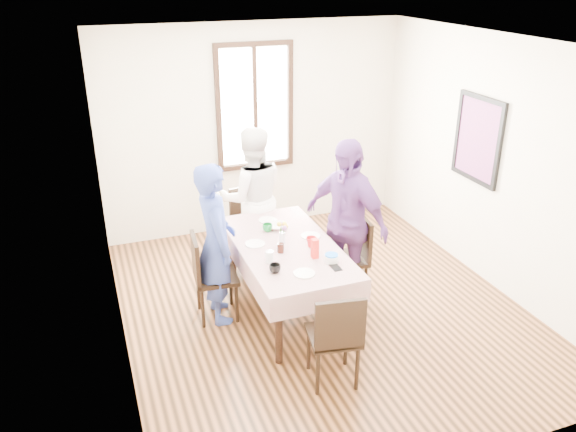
{
  "coord_description": "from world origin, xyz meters",
  "views": [
    {
      "loc": [
        -2.12,
        -4.73,
        3.34
      ],
      "look_at": [
        -0.37,
        0.02,
        1.1
      ],
      "focal_mm": 35.85,
      "sensor_mm": 36.0,
      "label": 1
    }
  ],
  "objects_px": {
    "chair_far": "(253,227)",
    "chair_left": "(216,277)",
    "dining_table": "(286,279)",
    "chair_near": "(333,335)",
    "chair_right": "(346,259)",
    "person_right": "(346,222)",
    "person_far": "(253,198)",
    "person_left": "(216,243)"
  },
  "relations": [
    {
      "from": "dining_table",
      "to": "chair_near",
      "type": "bearing_deg",
      "value": -90.0
    },
    {
      "from": "person_left",
      "to": "person_far",
      "type": "distance_m",
      "value": 1.19
    },
    {
      "from": "person_far",
      "to": "person_right",
      "type": "xyz_separation_m",
      "value": [
        0.67,
        -1.08,
        0.05
      ]
    },
    {
      "from": "chair_left",
      "to": "chair_right",
      "type": "xyz_separation_m",
      "value": [
        1.39,
        -0.1,
        0.0
      ]
    },
    {
      "from": "chair_far",
      "to": "chair_left",
      "type": "bearing_deg",
      "value": 47.73
    },
    {
      "from": "dining_table",
      "to": "chair_far",
      "type": "height_order",
      "value": "chair_far"
    },
    {
      "from": "chair_left",
      "to": "chair_right",
      "type": "distance_m",
      "value": 1.39
    },
    {
      "from": "dining_table",
      "to": "chair_left",
      "type": "height_order",
      "value": "chair_left"
    },
    {
      "from": "chair_far",
      "to": "person_right",
      "type": "xyz_separation_m",
      "value": [
        0.67,
        -1.1,
        0.43
      ]
    },
    {
      "from": "chair_left",
      "to": "person_far",
      "type": "height_order",
      "value": "person_far"
    },
    {
      "from": "chair_far",
      "to": "person_left",
      "type": "bearing_deg",
      "value": 48.45
    },
    {
      "from": "chair_near",
      "to": "chair_far",
      "type": "bearing_deg",
      "value": 99.5
    },
    {
      "from": "chair_far",
      "to": "person_left",
      "type": "height_order",
      "value": "person_left"
    },
    {
      "from": "chair_left",
      "to": "person_right",
      "type": "relative_size",
      "value": 0.51
    },
    {
      "from": "chair_left",
      "to": "chair_far",
      "type": "height_order",
      "value": "same"
    },
    {
      "from": "chair_left",
      "to": "chair_near",
      "type": "distance_m",
      "value": 1.48
    },
    {
      "from": "chair_right",
      "to": "person_far",
      "type": "xyz_separation_m",
      "value": [
        -0.69,
        1.08,
        0.38
      ]
    },
    {
      "from": "person_left",
      "to": "person_far",
      "type": "bearing_deg",
      "value": -33.61
    },
    {
      "from": "chair_near",
      "to": "person_far",
      "type": "bearing_deg",
      "value": 99.5
    },
    {
      "from": "chair_far",
      "to": "person_far",
      "type": "relative_size",
      "value": 0.54
    },
    {
      "from": "chair_right",
      "to": "chair_far",
      "type": "bearing_deg",
      "value": 39.08
    },
    {
      "from": "dining_table",
      "to": "person_right",
      "type": "relative_size",
      "value": 0.94
    },
    {
      "from": "dining_table",
      "to": "person_far",
      "type": "bearing_deg",
      "value": 90.0
    },
    {
      "from": "person_right",
      "to": "chair_right",
      "type": "bearing_deg",
      "value": 65.28
    },
    {
      "from": "person_left",
      "to": "chair_left",
      "type": "bearing_deg",
      "value": 91.08
    },
    {
      "from": "chair_near",
      "to": "person_right",
      "type": "distance_m",
      "value": 1.45
    },
    {
      "from": "dining_table",
      "to": "chair_far",
      "type": "distance_m",
      "value": 1.16
    },
    {
      "from": "dining_table",
      "to": "chair_near",
      "type": "xyz_separation_m",
      "value": [
        0.0,
        -1.15,
        0.08
      ]
    },
    {
      "from": "chair_near",
      "to": "dining_table",
      "type": "bearing_deg",
      "value": 99.5
    },
    {
      "from": "chair_far",
      "to": "person_left",
      "type": "distance_m",
      "value": 1.26
    },
    {
      "from": "chair_far",
      "to": "person_far",
      "type": "xyz_separation_m",
      "value": [
        0.0,
        -0.02,
        0.38
      ]
    },
    {
      "from": "dining_table",
      "to": "chair_right",
      "type": "xyz_separation_m",
      "value": [
        0.69,
        0.05,
        0.08
      ]
    },
    {
      "from": "chair_right",
      "to": "chair_left",
      "type": "bearing_deg",
      "value": 92.55
    },
    {
      "from": "person_right",
      "to": "chair_far",
      "type": "bearing_deg",
      "value": -173.21
    },
    {
      "from": "person_far",
      "to": "chair_left",
      "type": "bearing_deg",
      "value": 60.97
    },
    {
      "from": "chair_right",
      "to": "person_left",
      "type": "distance_m",
      "value": 1.42
    },
    {
      "from": "person_far",
      "to": "chair_right",
      "type": "bearing_deg",
      "value": 129.1
    },
    {
      "from": "chair_left",
      "to": "person_left",
      "type": "height_order",
      "value": "person_left"
    },
    {
      "from": "chair_right",
      "to": "person_far",
      "type": "relative_size",
      "value": 0.54
    },
    {
      "from": "person_right",
      "to": "person_left",
      "type": "bearing_deg",
      "value": -119.16
    },
    {
      "from": "dining_table",
      "to": "person_right",
      "type": "distance_m",
      "value": 0.85
    },
    {
      "from": "dining_table",
      "to": "person_left",
      "type": "relative_size",
      "value": 1.02
    }
  ]
}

